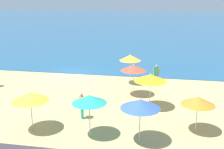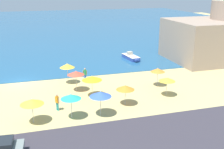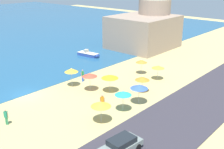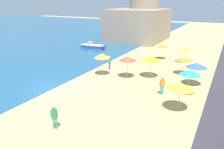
{
  "view_description": "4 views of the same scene",
  "coord_description": "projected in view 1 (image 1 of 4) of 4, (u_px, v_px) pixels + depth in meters",
  "views": [
    {
      "loc": [
        8.77,
        -26.17,
        7.73
      ],
      "look_at": [
        4.78,
        -4.48,
        1.45
      ],
      "focal_mm": 45.0,
      "sensor_mm": 36.0,
      "label": 1
    },
    {
      "loc": [
        1.77,
        -36.61,
        12.11
      ],
      "look_at": [
        11.05,
        -5.19,
        1.68
      ],
      "focal_mm": 45.0,
      "sensor_mm": 36.0,
      "label": 2
    },
    {
      "loc": [
        -17.46,
        -30.57,
        14.86
      ],
      "look_at": [
        11.43,
        -4.84,
        0.94
      ],
      "focal_mm": 45.0,
      "sensor_mm": 36.0,
      "label": 3
    },
    {
      "loc": [
        -15.26,
        -15.07,
        8.6
      ],
      "look_at": [
        3.52,
        -4.85,
        1.25
      ],
      "focal_mm": 35.0,
      "sensor_mm": 36.0,
      "label": 4
    }
  ],
  "objects": [
    {
      "name": "ground_plane",
      "position": [
        74.0,
        74.0,
        28.4
      ],
      "size": [
        160.0,
        160.0,
        0.0
      ],
      "primitive_type": "plane",
      "color": "tan"
    },
    {
      "name": "sea",
      "position": [
        133.0,
        23.0,
        80.41
      ],
      "size": [
        150.0,
        110.0,
        0.05
      ],
      "primitive_type": "cube",
      "color": "#22567F",
      "rests_on": "ground_plane"
    },
    {
      "name": "beach_umbrella_0",
      "position": [
        150.0,
        78.0,
        19.3
      ],
      "size": [
        2.25,
        2.25,
        2.53
      ],
      "color": "#B2B2B7",
      "rests_on": "ground_plane"
    },
    {
      "name": "beach_umbrella_3",
      "position": [
        130.0,
        58.0,
        24.62
      ],
      "size": [
        1.9,
        1.9,
        2.73
      ],
      "color": "#B2B2B7",
      "rests_on": "ground_plane"
    },
    {
      "name": "beach_umbrella_4",
      "position": [
        198.0,
        101.0,
        15.88
      ],
      "size": [
        1.94,
        1.94,
        2.25
      ],
      "color": "#B2B2B7",
      "rests_on": "ground_plane"
    },
    {
      "name": "beach_umbrella_5",
      "position": [
        133.0,
        68.0,
        21.73
      ],
      "size": [
        2.01,
        2.01,
        2.56
      ],
      "color": "#B2B2B7",
      "rests_on": "ground_plane"
    },
    {
      "name": "beach_umbrella_6",
      "position": [
        140.0,
        104.0,
        14.67
      ],
      "size": [
        2.13,
        2.13,
        2.55
      ],
      "color": "#B2B2B7",
      "rests_on": "ground_plane"
    },
    {
      "name": "beach_umbrella_7",
      "position": [
        30.0,
        97.0,
        16.03
      ],
      "size": [
        2.14,
        2.14,
        2.42
      ],
      "color": "#B2B2B7",
      "rests_on": "ground_plane"
    },
    {
      "name": "beach_umbrella_8",
      "position": [
        89.0,
        99.0,
        15.3
      ],
      "size": [
        1.93,
        1.93,
        2.54
      ],
      "color": "#B2B2B7",
      "rests_on": "ground_plane"
    },
    {
      "name": "bather_2",
      "position": [
        156.0,
        73.0,
        24.89
      ],
      "size": [
        0.57,
        0.22,
        1.8
      ],
      "color": "blue",
      "rests_on": "ground_plane"
    },
    {
      "name": "bather_3",
      "position": [
        82.0,
        104.0,
        17.92
      ],
      "size": [
        0.38,
        0.49,
        1.76
      ],
      "color": "teal",
      "rests_on": "ground_plane"
    }
  ]
}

